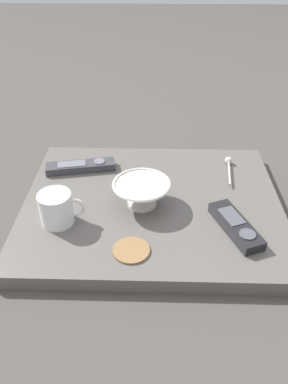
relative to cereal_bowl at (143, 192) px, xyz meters
name	(u,v)px	position (x,y,z in m)	size (l,w,h in m)	color
ground_plane	(153,212)	(0.02, -0.03, -0.08)	(6.00, 6.00, 0.00)	#47423D
table	(153,206)	(0.02, -0.03, -0.06)	(0.55, 0.67, 0.04)	#5B5651
cereal_bowl	(143,192)	(0.00, 0.00, 0.00)	(0.15, 0.15, 0.07)	beige
coffee_mug	(58,208)	(-0.07, 0.20, 0.00)	(0.08, 0.11, 0.08)	white
teaspoon	(230,164)	(0.19, -0.25, -0.03)	(0.14, 0.03, 0.02)	silver
tv_remote_near	(82,167)	(0.16, 0.18, -0.03)	(0.08, 0.20, 0.03)	#38383D
tv_remote_far	(237,226)	(-0.09, -0.23, -0.03)	(0.18, 0.11, 0.03)	black
drink_coaster	(133,250)	(-0.17, 0.02, -0.04)	(0.08, 0.08, 0.01)	olive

